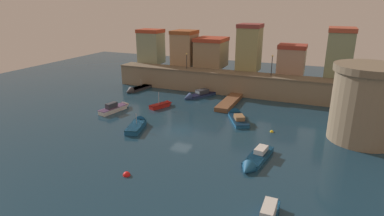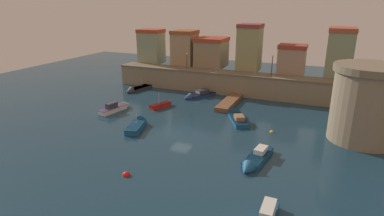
{
  "view_description": "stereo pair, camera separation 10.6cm",
  "coord_description": "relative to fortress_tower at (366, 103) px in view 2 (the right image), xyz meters",
  "views": [
    {
      "loc": [
        16.35,
        -35.15,
        15.89
      ],
      "look_at": [
        0.0,
        3.69,
        1.94
      ],
      "focal_mm": 29.85,
      "sensor_mm": 36.0,
      "label": 1
    },
    {
      "loc": [
        16.45,
        -35.11,
        15.89
      ],
      "look_at": [
        0.0,
        3.69,
        1.94
      ],
      "focal_mm": 29.85,
      "sensor_mm": 36.0,
      "label": 2
    }
  ],
  "objects": [
    {
      "name": "ground_plane",
      "position": [
        -21.38,
        -5.68,
        -4.66
      ],
      "size": [
        107.96,
        107.96,
        0.0
      ],
      "primitive_type": "plane",
      "color": "#19384C"
    },
    {
      "name": "quay_wall",
      "position": [
        -21.38,
        14.09,
        -2.68
      ],
      "size": [
        43.16,
        3.86,
        3.95
      ],
      "color": "gray",
      "rests_on": "ground"
    },
    {
      "name": "old_town_backdrop",
      "position": [
        -20.83,
        18.32,
        2.61
      ],
      "size": [
        40.54,
        6.11,
        8.54
      ],
      "color": "gray",
      "rests_on": "ground"
    },
    {
      "name": "fortress_tower",
      "position": [
        0.0,
        0.0,
        0.0
      ],
      "size": [
        8.29,
        8.29,
        9.21
      ],
      "color": "gray",
      "rests_on": "ground"
    },
    {
      "name": "pier_dock",
      "position": [
        -18.78,
        7.69,
        -4.32
      ],
      "size": [
        2.15,
        9.25,
        0.7
      ],
      "color": "brown",
      "rests_on": "ground"
    },
    {
      "name": "quay_lamp_0",
      "position": [
        -29.24,
        14.09,
        1.29
      ],
      "size": [
        0.32,
        0.32,
        2.95
      ],
      "color": "black",
      "rests_on": "quay_wall"
    },
    {
      "name": "quay_lamp_1",
      "position": [
        -13.37,
        14.09,
        1.63
      ],
      "size": [
        0.32,
        0.32,
        3.52
      ],
      "color": "black",
      "rests_on": "quay_wall"
    },
    {
      "name": "moored_boat_0",
      "position": [
        -33.95,
        -2.23,
        -4.19
      ],
      "size": [
        2.44,
        6.13,
        1.78
      ],
      "rotation": [
        0.0,
        0.0,
        1.39
      ],
      "color": "white",
      "rests_on": "ground"
    },
    {
      "name": "moored_boat_1",
      "position": [
        -27.21,
        -6.84,
        -4.3
      ],
      "size": [
        3.07,
        5.91,
        2.54
      ],
      "rotation": [
        0.0,
        0.0,
        1.84
      ],
      "color": "#195689",
      "rests_on": "ground"
    },
    {
      "name": "moored_boat_3",
      "position": [
        -28.22,
        2.12,
        -4.32
      ],
      "size": [
        2.74,
        4.41,
        2.82
      ],
      "rotation": [
        0.0,
        0.0,
        1.16
      ],
      "color": "red",
      "rests_on": "ground"
    },
    {
      "name": "moored_boat_4",
      "position": [
        -37.45,
        8.89,
        -4.38
      ],
      "size": [
        2.77,
        6.81,
        2.51
      ],
      "rotation": [
        0.0,
        0.0,
        -1.75
      ],
      "color": "#333338",
      "rests_on": "ground"
    },
    {
      "name": "moored_boat_5",
      "position": [
        -10.53,
        -10.94,
        -4.33
      ],
      "size": [
        2.59,
        6.85,
        1.59
      ],
      "rotation": [
        0.0,
        0.0,
        -1.72
      ],
      "color": "#195689",
      "rests_on": "ground"
    },
    {
      "name": "moored_boat_6",
      "position": [
        -15.85,
        1.42,
        -4.34
      ],
      "size": [
        4.76,
        6.86,
        1.77
      ],
      "rotation": [
        0.0,
        0.0,
        2.05
      ],
      "color": "#195689",
      "rests_on": "ground"
    },
    {
      "name": "moored_boat_7",
      "position": [
        -25.15,
        9.48,
        -4.3
      ],
      "size": [
        4.79,
        7.09,
        1.76
      ],
      "rotation": [
        0.0,
        0.0,
        -2.05
      ],
      "color": "navy",
      "rests_on": "ground"
    },
    {
      "name": "mooring_buoy_0",
      "position": [
        -10.32,
        -1.71,
        -4.66
      ],
      "size": [
        0.48,
        0.48,
        0.48
      ],
      "primitive_type": "sphere",
      "color": "yellow",
      "rests_on": "ground"
    },
    {
      "name": "mooring_buoy_1",
      "position": [
        -21.43,
        -18.19,
        -4.66
      ],
      "size": [
        0.75,
        0.75,
        0.75
      ],
      "primitive_type": "sphere",
      "color": "red",
      "rests_on": "ground"
    }
  ]
}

